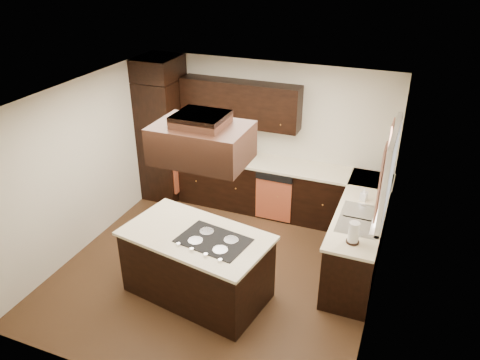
# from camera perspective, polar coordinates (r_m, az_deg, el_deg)

# --- Properties ---
(floor) EXTENTS (4.20, 4.20, 0.02)m
(floor) POSITION_cam_1_polar(r_m,az_deg,el_deg) (6.78, -2.71, -10.79)
(floor) COLOR brown
(floor) RESTS_ON ground
(ceiling) EXTENTS (4.20, 4.20, 0.02)m
(ceiling) POSITION_cam_1_polar(r_m,az_deg,el_deg) (5.60, -3.27, 10.01)
(ceiling) COLOR silver
(ceiling) RESTS_ON ground
(wall_back) EXTENTS (4.20, 0.02, 2.50)m
(wall_back) POSITION_cam_1_polar(r_m,az_deg,el_deg) (7.87, 3.40, 5.44)
(wall_back) COLOR beige
(wall_back) RESTS_ON ground
(wall_front) EXTENTS (4.20, 0.02, 2.50)m
(wall_front) POSITION_cam_1_polar(r_m,az_deg,el_deg) (4.59, -14.17, -13.15)
(wall_front) COLOR beige
(wall_front) RESTS_ON ground
(wall_left) EXTENTS (0.02, 4.20, 2.50)m
(wall_left) POSITION_cam_1_polar(r_m,az_deg,el_deg) (7.15, -18.57, 1.66)
(wall_left) COLOR beige
(wall_left) RESTS_ON ground
(wall_right) EXTENTS (0.02, 4.20, 2.50)m
(wall_right) POSITION_cam_1_polar(r_m,az_deg,el_deg) (5.65, 17.00, -5.12)
(wall_right) COLOR beige
(wall_right) RESTS_ON ground
(oven_column) EXTENTS (0.65, 0.75, 2.12)m
(oven_column) POSITION_cam_1_polar(r_m,az_deg,el_deg) (8.30, -9.29, 4.87)
(oven_column) COLOR black
(oven_column) RESTS_ON floor
(wall_oven_face) EXTENTS (0.05, 0.62, 0.78)m
(wall_oven_face) POSITION_cam_1_polar(r_m,az_deg,el_deg) (8.11, -7.18, 4.95)
(wall_oven_face) COLOR #BA5432
(wall_oven_face) RESTS_ON oven_column
(base_cabinets_back) EXTENTS (2.93, 0.60, 0.88)m
(base_cabinets_back) POSITION_cam_1_polar(r_m,az_deg,el_deg) (7.93, 2.77, -0.81)
(base_cabinets_back) COLOR black
(base_cabinets_back) RESTS_ON floor
(base_cabinets_right) EXTENTS (0.60, 2.40, 0.88)m
(base_cabinets_right) POSITION_cam_1_polar(r_m,az_deg,el_deg) (6.86, 14.37, -6.62)
(base_cabinets_right) COLOR black
(base_cabinets_right) RESTS_ON floor
(countertop_back) EXTENTS (2.93, 0.63, 0.04)m
(countertop_back) POSITION_cam_1_polar(r_m,az_deg,el_deg) (7.72, 2.80, 2.16)
(countertop_back) COLOR beige
(countertop_back) RESTS_ON base_cabinets_back
(countertop_right) EXTENTS (0.63, 2.40, 0.04)m
(countertop_right) POSITION_cam_1_polar(r_m,az_deg,el_deg) (6.62, 14.69, -3.28)
(countertop_right) COLOR beige
(countertop_right) RESTS_ON base_cabinets_right
(upper_cabinets) EXTENTS (2.00, 0.34, 0.72)m
(upper_cabinets) POSITION_cam_1_polar(r_m,az_deg,el_deg) (7.66, -0.01, 9.32)
(upper_cabinets) COLOR black
(upper_cabinets) RESTS_ON wall_back
(dishwasher_front) EXTENTS (0.60, 0.05, 0.72)m
(dishwasher_front) POSITION_cam_1_polar(r_m,az_deg,el_deg) (7.63, 4.11, -2.44)
(dishwasher_front) COLOR #BA5432
(dishwasher_front) RESTS_ON floor
(window_frame) EXTENTS (0.06, 1.32, 1.12)m
(window_frame) POSITION_cam_1_polar(r_m,az_deg,el_deg) (5.95, 17.73, 0.88)
(window_frame) COLOR silver
(window_frame) RESTS_ON wall_right
(window_pane) EXTENTS (0.00, 1.20, 1.00)m
(window_pane) POSITION_cam_1_polar(r_m,az_deg,el_deg) (5.95, 17.99, 0.84)
(window_pane) COLOR white
(window_pane) RESTS_ON wall_right
(curtain_left) EXTENTS (0.02, 0.34, 0.90)m
(curtain_left) POSITION_cam_1_polar(r_m,az_deg,el_deg) (5.56, 16.76, -0.33)
(curtain_left) COLOR beige
(curtain_left) RESTS_ON wall_right
(curtain_right) EXTENTS (0.02, 0.34, 0.90)m
(curtain_right) POSITION_cam_1_polar(r_m,az_deg,el_deg) (6.32, 17.63, 2.94)
(curtain_right) COLOR beige
(curtain_right) RESTS_ON wall_right
(sink_rim) EXTENTS (0.52, 0.84, 0.01)m
(sink_rim) POSITION_cam_1_polar(r_m,az_deg,el_deg) (6.31, 14.38, -4.63)
(sink_rim) COLOR silver
(sink_rim) RESTS_ON countertop_right
(island) EXTENTS (1.90, 1.25, 0.88)m
(island) POSITION_cam_1_polar(r_m,az_deg,el_deg) (6.12, -5.24, -10.35)
(island) COLOR black
(island) RESTS_ON floor
(island_top) EXTENTS (1.97, 1.32, 0.04)m
(island_top) POSITION_cam_1_polar(r_m,az_deg,el_deg) (5.85, -5.43, -6.77)
(island_top) COLOR beige
(island_top) RESTS_ON island
(cooktop) EXTENTS (0.92, 0.69, 0.01)m
(cooktop) POSITION_cam_1_polar(r_m,az_deg,el_deg) (5.71, -3.27, -7.36)
(cooktop) COLOR black
(cooktop) RESTS_ON island_top
(range_hood) EXTENTS (1.05, 0.72, 0.42)m
(range_hood) POSITION_cam_1_polar(r_m,az_deg,el_deg) (5.21, -4.69, 4.52)
(range_hood) COLOR black
(range_hood) RESTS_ON ceiling
(hood_duct) EXTENTS (0.55, 0.50, 0.13)m
(hood_duct) POSITION_cam_1_polar(r_m,az_deg,el_deg) (5.11, -4.81, 7.37)
(hood_duct) COLOR black
(hood_duct) RESTS_ON ceiling
(blender_base) EXTENTS (0.15, 0.15, 0.10)m
(blender_base) POSITION_cam_1_polar(r_m,az_deg,el_deg) (8.00, -4.01, 3.61)
(blender_base) COLOR silver
(blender_base) RESTS_ON countertop_back
(blender_pitcher) EXTENTS (0.13, 0.13, 0.26)m
(blender_pitcher) POSITION_cam_1_polar(r_m,az_deg,el_deg) (7.93, -4.06, 4.81)
(blender_pitcher) COLOR silver
(blender_pitcher) RESTS_ON blender_base
(spice_rack) EXTENTS (0.38, 0.18, 0.31)m
(spice_rack) POSITION_cam_1_polar(r_m,az_deg,el_deg) (7.77, 0.06, 3.80)
(spice_rack) COLOR black
(spice_rack) RESTS_ON countertop_back
(mixing_bowl) EXTENTS (0.30, 0.30, 0.07)m
(mixing_bowl) POSITION_cam_1_polar(r_m,az_deg,el_deg) (8.11, -5.68, 3.77)
(mixing_bowl) COLOR silver
(mixing_bowl) RESTS_ON countertop_back
(soap_bottle) EXTENTS (0.11, 0.11, 0.19)m
(soap_bottle) POSITION_cam_1_polar(r_m,az_deg,el_deg) (6.72, 14.87, -1.70)
(soap_bottle) COLOR silver
(soap_bottle) RESTS_ON countertop_right
(paper_towel) EXTENTS (0.15, 0.15, 0.28)m
(paper_towel) POSITION_cam_1_polar(r_m,az_deg,el_deg) (5.75, 13.69, -6.27)
(paper_towel) COLOR silver
(paper_towel) RESTS_ON countertop_right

